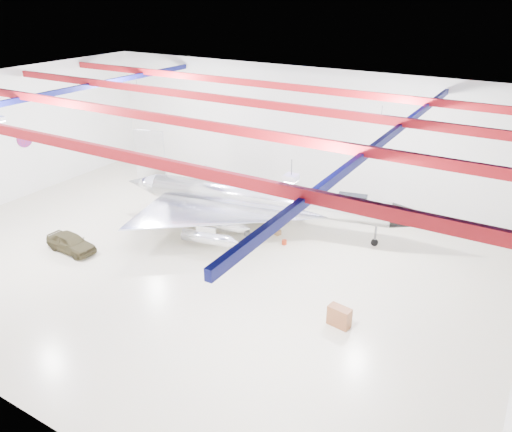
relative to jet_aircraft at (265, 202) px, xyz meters
The scene contains 15 objects.
floor 6.81m from the jet_aircraft, 106.57° to the right, with size 40.00×40.00×0.00m, color beige.
wall_back 9.59m from the jet_aircraft, 101.67° to the left, with size 40.00×40.00×0.00m, color silver.
wall_left 22.90m from the jet_aircraft, 164.27° to the right, with size 30.00×30.00×0.00m, color silver.
ceiling 10.82m from the jet_aircraft, 106.57° to the right, with size 40.00×40.00×0.00m, color #0A0F38.
ceiling_structure 10.28m from the jet_aircraft, 106.57° to the right, with size 39.50×29.50×1.08m.
wall_roundel 22.33m from the jet_aircraft, 169.22° to the right, with size 1.50×1.50×0.10m, color #B21414.
jet_aircraft is the anchor object (origin of this frame).
jeep 14.25m from the jet_aircraft, 135.04° to the right, with size 1.60×3.98×1.36m, color #3C361E.
desk 12.67m from the jet_aircraft, 41.21° to the right, with size 1.27×0.63×1.16m, color brown.
crate_ply 6.23m from the jet_aircraft, 159.44° to the right, with size 0.53×0.42×0.37m, color olive.
toolbox_red 7.63m from the jet_aircraft, 150.59° to the left, with size 0.45×0.36×0.31m, color #A22A10.
engine_drum 2.72m from the jet_aircraft, 113.33° to the right, with size 0.43×0.43×0.39m, color #59595B.
parts_bin 2.43m from the jet_aircraft, 12.86° to the right, with size 0.53×0.42×0.37m, color olive.
tool_chest 3.51m from the jet_aircraft, 30.57° to the right, with size 0.38×0.38×0.34m, color #A22A10.
spares_box 4.12m from the jet_aircraft, 61.94° to the left, with size 0.44×0.44×0.40m, color #59595B.
Camera 1 is at (18.89, -23.78, 17.08)m, focal length 35.00 mm.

